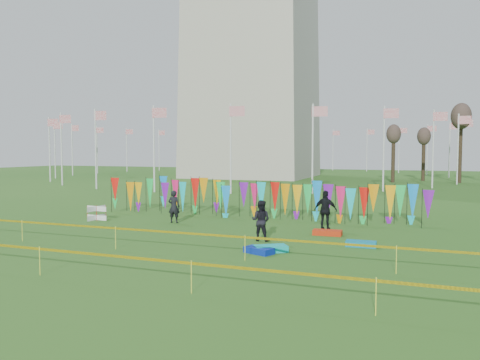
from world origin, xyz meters
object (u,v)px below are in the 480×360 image
(kite_bag_blue, at_px, (259,250))
(kite_bag_red, at_px, (327,233))
(box_kite, at_px, (97,213))
(kite_bag_teal, at_px, (361,244))
(person_left, at_px, (174,207))
(person_mid, at_px, (261,220))
(kite_bag_turquoise, at_px, (271,249))
(person_right, at_px, (326,210))

(kite_bag_blue, bearing_deg, kite_bag_red, 69.80)
(box_kite, relative_size, kite_bag_blue, 0.73)
(kite_bag_teal, bearing_deg, person_left, 164.02)
(person_left, distance_m, person_mid, 6.64)
(kite_bag_blue, bearing_deg, kite_bag_teal, 37.16)
(kite_bag_turquoise, xyz_separation_m, kite_bag_teal, (3.10, 2.20, -0.01))
(kite_bag_turquoise, xyz_separation_m, kite_bag_red, (1.39, 4.28, -0.01))
(person_mid, distance_m, kite_bag_turquoise, 2.35)
(kite_bag_red, height_order, kite_bag_teal, kite_bag_red)
(box_kite, relative_size, kite_bag_turquoise, 0.64)
(person_left, relative_size, kite_bag_teal, 1.46)
(person_mid, distance_m, kite_bag_teal, 4.21)
(person_right, bearing_deg, kite_bag_blue, 80.76)
(person_left, distance_m, person_right, 7.99)
(box_kite, relative_size, person_mid, 0.46)
(person_right, xyz_separation_m, kite_bag_blue, (-1.39, -5.99, -0.84))
(box_kite, relative_size, person_right, 0.41)
(kite_bag_teal, bearing_deg, person_mid, -176.76)
(kite_bag_teal, bearing_deg, kite_bag_red, 129.52)
(person_mid, distance_m, kite_bag_red, 3.43)
(person_left, height_order, person_mid, person_mid)
(box_kite, height_order, kite_bag_turquoise, box_kite)
(person_left, bearing_deg, box_kite, 1.20)
(person_right, relative_size, kite_bag_red, 1.49)
(kite_bag_red, xyz_separation_m, kite_bag_teal, (1.71, -2.07, -0.00))
(kite_bag_turquoise, height_order, kite_bag_blue, kite_bag_turquoise)
(person_right, distance_m, kite_bag_red, 1.60)
(person_mid, distance_m, person_right, 4.19)
(person_left, distance_m, kite_bag_red, 8.37)
(person_right, height_order, kite_bag_red, person_right)
(kite_bag_blue, xyz_separation_m, kite_bag_teal, (3.43, 2.60, -0.00))
(box_kite, xyz_separation_m, kite_bag_turquoise, (11.36, -4.37, -0.27))
(person_right, bearing_deg, kite_bag_red, 107.94)
(kite_bag_teal, bearing_deg, person_right, 121.06)
(box_kite, distance_m, kite_bag_teal, 14.62)
(box_kite, height_order, kite_bag_blue, box_kite)
(person_left, bearing_deg, kite_bag_teal, 156.24)
(kite_bag_turquoise, bearing_deg, person_mid, 117.78)
(kite_bag_turquoise, distance_m, kite_bag_teal, 3.80)
(box_kite, xyz_separation_m, kite_bag_teal, (14.46, -2.16, -0.28))
(kite_bag_teal, bearing_deg, box_kite, 171.49)
(box_kite, height_order, person_right, person_right)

